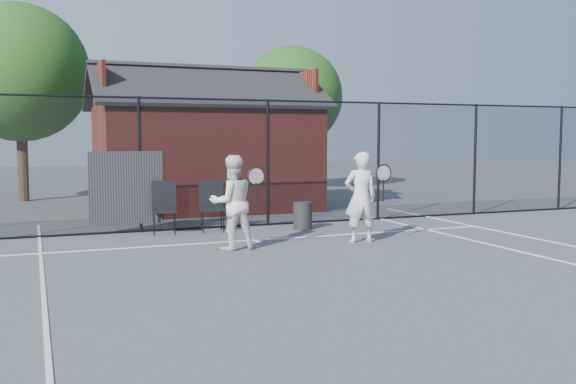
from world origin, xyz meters
name	(u,v)px	position (x,y,z in m)	size (l,w,h in m)	color
ground	(315,268)	(0.00, 0.00, 0.00)	(80.00, 80.00, 0.00)	#4A5055
court_lines	(353,285)	(0.00, -1.32, 0.01)	(11.02, 18.00, 0.01)	silver
fence	(215,166)	(-0.30, 5.00, 1.45)	(22.04, 3.00, 3.00)	black
clubhouse	(205,154)	(0.50, 9.00, 1.61)	(6.50, 4.36, 4.19)	maroon
tree_left	(20,73)	(-4.50, 13.50, 4.19)	(4.48, 4.48, 6.44)	#382A16
tree_right	(293,97)	(5.50, 14.50, 3.71)	(3.97, 3.97, 5.70)	#382A16
player_front	(361,197)	(1.90, 2.00, 0.91)	(0.84, 0.65, 1.82)	silver
player_back	(232,202)	(-0.75, 2.15, 0.89)	(0.98, 0.73, 1.77)	white
chair_left	(164,208)	(-1.56, 4.60, 0.56)	(0.53, 0.56, 1.11)	black
chair_right	(212,207)	(-0.50, 4.51, 0.56)	(0.54, 0.56, 1.13)	black
waste_bin	(303,216)	(1.52, 4.10, 0.31)	(0.43, 0.43, 0.63)	black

